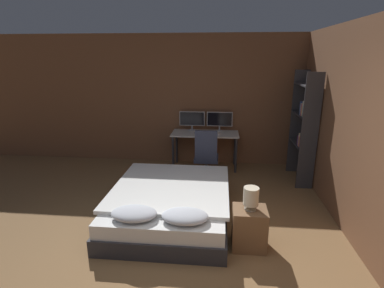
{
  "coord_description": "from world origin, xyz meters",
  "views": [
    {
      "loc": [
        0.45,
        -2.47,
        2.25
      ],
      "look_at": [
        -0.06,
        2.6,
        0.75
      ],
      "focal_mm": 28.0,
      "sensor_mm": 36.0,
      "label": 1
    }
  ],
  "objects_px": {
    "desk": "(205,138)",
    "keyboard": "(205,135)",
    "computer_mouse": "(219,135)",
    "office_chair": "(206,161)",
    "monitor_right": "(220,120)",
    "nightstand": "(249,228)",
    "bedside_lamp": "(251,197)",
    "bookshelf": "(305,123)",
    "bed": "(170,203)",
    "monitor_left": "(192,119)"
  },
  "relations": [
    {
      "from": "office_chair",
      "to": "desk",
      "type": "bearing_deg",
      "value": 95.13
    },
    {
      "from": "bed",
      "to": "bookshelf",
      "type": "relative_size",
      "value": 1.0
    },
    {
      "from": "nightstand",
      "to": "office_chair",
      "type": "bearing_deg",
      "value": 107.52
    },
    {
      "from": "nightstand",
      "to": "monitor_right",
      "type": "relative_size",
      "value": 0.96
    },
    {
      "from": "desk",
      "to": "computer_mouse",
      "type": "height_order",
      "value": "computer_mouse"
    },
    {
      "from": "bed",
      "to": "bedside_lamp",
      "type": "xyz_separation_m",
      "value": [
        1.06,
        -0.58,
        0.44
      ]
    },
    {
      "from": "monitor_left",
      "to": "bookshelf",
      "type": "xyz_separation_m",
      "value": [
        2.09,
        -0.75,
        0.13
      ]
    },
    {
      "from": "keyboard",
      "to": "bookshelf",
      "type": "bearing_deg",
      "value": -11.45
    },
    {
      "from": "bed",
      "to": "desk",
      "type": "height_order",
      "value": "desk"
    },
    {
      "from": "bedside_lamp",
      "to": "office_chair",
      "type": "bearing_deg",
      "value": 107.52
    },
    {
      "from": "bedside_lamp",
      "to": "monitor_left",
      "type": "distance_m",
      "value": 3.06
    },
    {
      "from": "bookshelf",
      "to": "computer_mouse",
      "type": "bearing_deg",
      "value": 166.53
    },
    {
      "from": "nightstand",
      "to": "monitor_left",
      "type": "xyz_separation_m",
      "value": [
        -0.98,
        2.89,
        0.73
      ]
    },
    {
      "from": "computer_mouse",
      "to": "bed",
      "type": "bearing_deg",
      "value": -108.69
    },
    {
      "from": "monitor_right",
      "to": "office_chair",
      "type": "bearing_deg",
      "value": -104.02
    },
    {
      "from": "nightstand",
      "to": "bookshelf",
      "type": "distance_m",
      "value": 2.56
    },
    {
      "from": "bedside_lamp",
      "to": "bookshelf",
      "type": "distance_m",
      "value": 2.45
    },
    {
      "from": "desk",
      "to": "monitor_right",
      "type": "relative_size",
      "value": 2.56
    },
    {
      "from": "monitor_right",
      "to": "keyboard",
      "type": "distance_m",
      "value": 0.53
    },
    {
      "from": "nightstand",
      "to": "keyboard",
      "type": "distance_m",
      "value": 2.64
    },
    {
      "from": "computer_mouse",
      "to": "bookshelf",
      "type": "height_order",
      "value": "bookshelf"
    },
    {
      "from": "nightstand",
      "to": "desk",
      "type": "bearing_deg",
      "value": 104.38
    },
    {
      "from": "bedside_lamp",
      "to": "bookshelf",
      "type": "bearing_deg",
      "value": 62.45
    },
    {
      "from": "desk",
      "to": "monitor_right",
      "type": "height_order",
      "value": "monitor_right"
    },
    {
      "from": "desk",
      "to": "nightstand",
      "type": "bearing_deg",
      "value": -75.62
    },
    {
      "from": "keyboard",
      "to": "bookshelf",
      "type": "height_order",
      "value": "bookshelf"
    },
    {
      "from": "nightstand",
      "to": "keyboard",
      "type": "xyz_separation_m",
      "value": [
        -0.69,
        2.5,
        0.5
      ]
    },
    {
      "from": "keyboard",
      "to": "office_chair",
      "type": "relative_size",
      "value": 0.38
    },
    {
      "from": "nightstand",
      "to": "bedside_lamp",
      "type": "height_order",
      "value": "bedside_lamp"
    },
    {
      "from": "nightstand",
      "to": "desk",
      "type": "xyz_separation_m",
      "value": [
        -0.69,
        2.69,
        0.39
      ]
    },
    {
      "from": "desk",
      "to": "office_chair",
      "type": "height_order",
      "value": "office_chair"
    },
    {
      "from": "desk",
      "to": "office_chair",
      "type": "bearing_deg",
      "value": -84.87
    },
    {
      "from": "nightstand",
      "to": "keyboard",
      "type": "relative_size",
      "value": 1.35
    },
    {
      "from": "bedside_lamp",
      "to": "computer_mouse",
      "type": "distance_m",
      "value": 2.54
    },
    {
      "from": "bedside_lamp",
      "to": "bookshelf",
      "type": "xyz_separation_m",
      "value": [
        1.11,
        2.14,
        0.44
      ]
    },
    {
      "from": "bed",
      "to": "computer_mouse",
      "type": "height_order",
      "value": "computer_mouse"
    },
    {
      "from": "keyboard",
      "to": "nightstand",
      "type": "bearing_deg",
      "value": -74.57
    },
    {
      "from": "nightstand",
      "to": "desk",
      "type": "relative_size",
      "value": 0.37
    },
    {
      "from": "bedside_lamp",
      "to": "computer_mouse",
      "type": "bearing_deg",
      "value": 99.36
    },
    {
      "from": "monitor_right",
      "to": "computer_mouse",
      "type": "relative_size",
      "value": 7.57
    },
    {
      "from": "bed",
      "to": "keyboard",
      "type": "xyz_separation_m",
      "value": [
        0.37,
        1.92,
        0.52
      ]
    },
    {
      "from": "bedside_lamp",
      "to": "bookshelf",
      "type": "height_order",
      "value": "bookshelf"
    },
    {
      "from": "bed",
      "to": "monitor_right",
      "type": "distance_m",
      "value": 2.51
    },
    {
      "from": "bed",
      "to": "office_chair",
      "type": "relative_size",
      "value": 2.03
    },
    {
      "from": "desk",
      "to": "keyboard",
      "type": "bearing_deg",
      "value": -90.0
    },
    {
      "from": "bed",
      "to": "monitor_left",
      "type": "height_order",
      "value": "monitor_left"
    },
    {
      "from": "nightstand",
      "to": "monitor_right",
      "type": "xyz_separation_m",
      "value": [
        -0.4,
        2.89,
        0.73
      ]
    },
    {
      "from": "desk",
      "to": "office_chair",
      "type": "xyz_separation_m",
      "value": [
        0.06,
        -0.71,
        -0.26
      ]
    },
    {
      "from": "keyboard",
      "to": "office_chair",
      "type": "height_order",
      "value": "office_chair"
    },
    {
      "from": "desk",
      "to": "keyboard",
      "type": "height_order",
      "value": "keyboard"
    }
  ]
}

